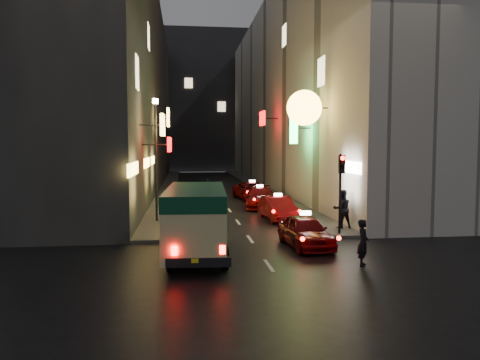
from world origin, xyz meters
name	(u,v)px	position (x,y,z in m)	size (l,w,h in m)	color
ground	(298,306)	(0.00, 0.00, 0.00)	(120.00, 120.00, 0.00)	black
building_left	(127,92)	(-8.00, 33.99, 9.00)	(7.54, 52.34, 18.00)	#3A3835
building_right	(295,95)	(8.00, 33.99, 9.00)	(8.25, 52.00, 18.00)	beige
building_far	(201,103)	(0.00, 66.00, 11.00)	(30.00, 10.00, 22.00)	#2E2E32
sidewalk_left	(169,187)	(-4.25, 34.00, 0.07)	(1.50, 52.00, 0.15)	#4E4B48
sidewalk_right	(256,186)	(4.25, 34.00, 0.07)	(1.50, 52.00, 0.15)	#4E4B48
minibus	(196,214)	(-2.38, 5.58, 1.57)	(2.33, 5.88, 2.49)	#D1C882
taxi_near	(305,229)	(1.95, 6.68, 0.74)	(2.24, 4.77, 1.65)	#65080A
taxi_second	(278,206)	(2.23, 13.50, 0.74)	(2.32, 4.83, 1.66)	#65080A
taxi_third	(260,196)	(2.06, 18.60, 0.77)	(2.58, 5.06, 1.71)	#65080A
taxi_far	(252,189)	(2.28, 23.40, 0.74)	(2.58, 4.89, 1.65)	#65080A
pedestrian_crossing	(363,240)	(3.11, 3.63, 0.88)	(0.58, 0.37, 1.76)	black
pedestrian_sidewalk	(342,206)	(4.55, 9.86, 1.17)	(0.77, 0.48, 2.04)	black
traffic_light	(341,176)	(4.00, 8.47, 2.69)	(0.26, 0.43, 3.50)	black
lamp_post	(156,151)	(-4.20, 13.00, 3.72)	(0.28, 0.28, 6.22)	black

